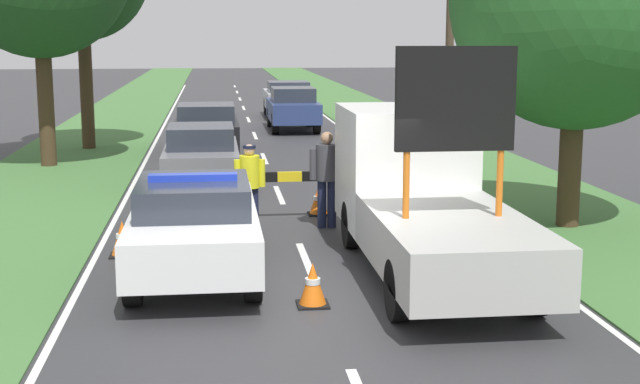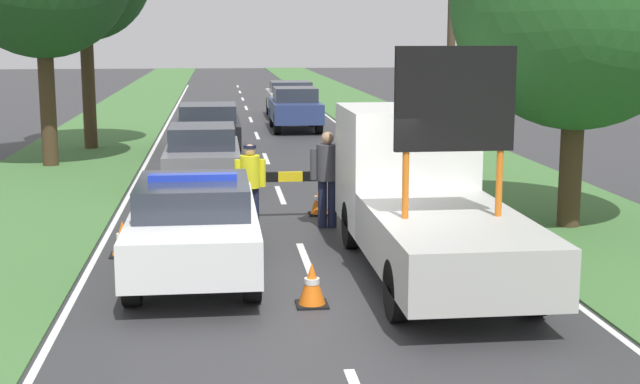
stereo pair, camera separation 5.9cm
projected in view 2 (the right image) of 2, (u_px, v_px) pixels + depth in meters
name	position (u px, v px, depth m)	size (l,w,h in m)	color
ground_plane	(318.00, 291.00, 12.61)	(160.00, 160.00, 0.00)	#333335
lane_markings	(261.00, 145.00, 29.03)	(6.89, 67.89, 0.01)	silver
grass_verge_left	(102.00, 135.00, 31.55)	(3.98, 120.00, 0.03)	#427038
grass_verge_right	(405.00, 131.00, 32.78)	(3.98, 120.00, 0.03)	#427038
police_car	(194.00, 224.00, 13.30)	(1.85, 4.65, 1.57)	white
work_truck	(420.00, 193.00, 13.84)	(2.02, 6.30, 3.44)	white
road_barrier	(302.00, 180.00, 17.30)	(2.84, 0.08, 0.95)	black
police_officer	(250.00, 179.00, 16.37)	(0.57, 0.37, 1.60)	#191E38
pedestrian_civilian	(327.00, 172.00, 16.56)	(0.65, 0.41, 1.81)	#191E38
traffic_cone_near_police	(123.00, 238.00, 14.56)	(0.43, 0.43, 0.59)	black
traffic_cone_centre_front	(356.00, 208.00, 16.96)	(0.45, 0.45, 0.63)	black
traffic_cone_near_truck	(354.00, 195.00, 18.33)	(0.45, 0.45, 0.63)	black
traffic_cone_behind_barrier	(319.00, 200.00, 17.87)	(0.43, 0.43, 0.59)	black
traffic_cone_lane_edge	(312.00, 284.00, 11.90)	(0.43, 0.43, 0.59)	black
queued_car_suv_grey	(203.00, 154.00, 21.22)	(1.73, 4.13, 1.45)	slate
queued_car_sedan_black	(208.00, 126.00, 27.42)	(1.92, 4.39, 1.45)	black
queued_car_hatch_blue	(295.00, 108.00, 33.23)	(1.75, 4.14, 1.60)	navy
queued_car_sedan_silver	(290.00, 98.00, 38.42)	(1.94, 4.10, 1.54)	#B2B2B7
utility_pole	(451.00, 47.00, 21.65)	(1.20, 0.20, 6.28)	#473828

